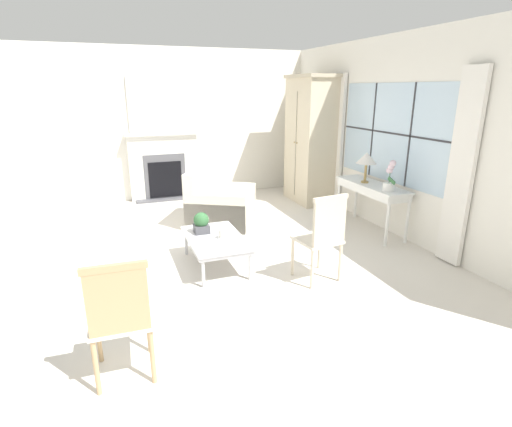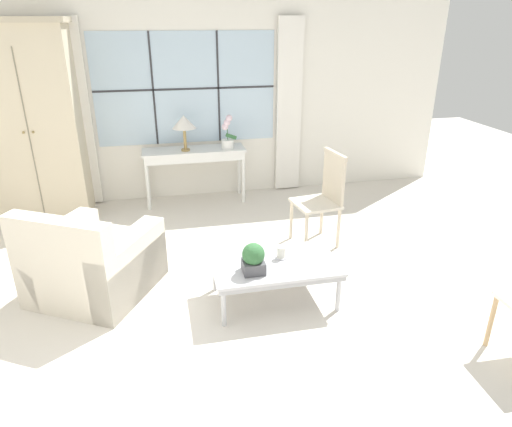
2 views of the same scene
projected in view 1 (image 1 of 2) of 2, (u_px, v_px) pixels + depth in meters
ground_plane at (190, 254)px, 5.22m from camera, size 14.00×14.00×0.00m
wall_back_windowed at (392, 137)px, 5.80m from camera, size 7.20×0.14×2.80m
wall_left at (186, 125)px, 7.71m from camera, size 0.06×7.20×2.80m
fireplace at (164, 160)px, 7.63m from camera, size 0.34×1.37×2.29m
armoire at (310, 140)px, 7.36m from camera, size 1.10×0.65×2.30m
console_table at (372, 190)px, 5.90m from camera, size 1.32×0.42×0.72m
table_lamp at (367, 159)px, 5.84m from camera, size 0.30×0.30×0.45m
potted_orchid at (390, 179)px, 5.41m from camera, size 0.20×0.16×0.43m
armchair_upholstered at (219, 206)px, 6.31m from camera, size 1.26×1.27×0.87m
side_chair_wooden at (323, 233)px, 4.31m from camera, size 0.50×0.50×1.01m
accent_chair_wooden at (120, 314)px, 2.80m from camera, size 0.45×0.45×0.98m
coffee_table at (215, 240)px, 4.76m from camera, size 1.07×0.64×0.38m
potted_plant_small at (201, 223)px, 4.86m from camera, size 0.19×0.19×0.26m
pillar_candle at (222, 235)px, 4.69m from camera, size 0.10×0.10×0.12m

